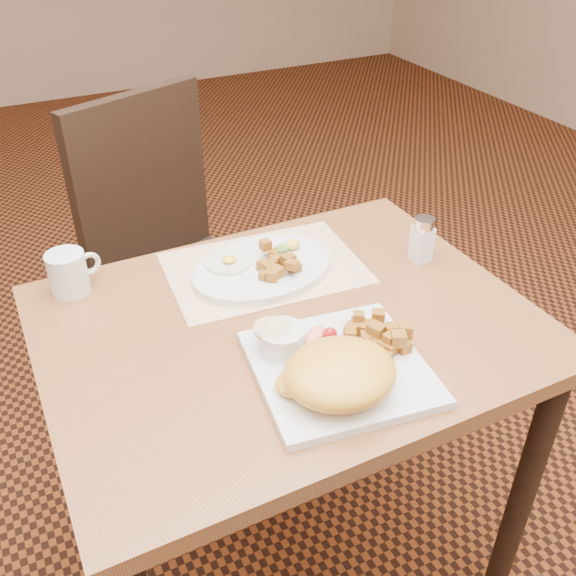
{
  "coord_description": "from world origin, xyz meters",
  "views": [
    {
      "loc": [
        -0.43,
        -0.86,
        1.48
      ],
      "look_at": [
        0.0,
        0.01,
        0.82
      ],
      "focal_mm": 40.0,
      "sensor_mm": 36.0,
      "label": 1
    }
  ],
  "objects_px": {
    "plate_square": "(339,368)",
    "salt_shaker": "(422,239)",
    "coffee_mug": "(69,272)",
    "chair_far": "(174,254)",
    "table": "(289,365)",
    "plate_oval": "(263,269)"
  },
  "relations": [
    {
      "from": "plate_square",
      "to": "salt_shaker",
      "type": "height_order",
      "value": "salt_shaker"
    },
    {
      "from": "salt_shaker",
      "to": "coffee_mug",
      "type": "height_order",
      "value": "salt_shaker"
    },
    {
      "from": "chair_far",
      "to": "salt_shaker",
      "type": "xyz_separation_m",
      "value": [
        0.37,
        -0.6,
        0.26
      ]
    },
    {
      "from": "chair_far",
      "to": "plate_square",
      "type": "relative_size",
      "value": 3.46
    },
    {
      "from": "table",
      "to": "plate_square",
      "type": "relative_size",
      "value": 3.21
    },
    {
      "from": "table",
      "to": "plate_oval",
      "type": "bearing_deg",
      "value": 81.76
    },
    {
      "from": "table",
      "to": "plate_oval",
      "type": "xyz_separation_m",
      "value": [
        0.02,
        0.17,
        0.12
      ]
    },
    {
      "from": "chair_far",
      "to": "plate_oval",
      "type": "xyz_separation_m",
      "value": [
        0.05,
        -0.5,
        0.22
      ]
    },
    {
      "from": "plate_square",
      "to": "coffee_mug",
      "type": "bearing_deg",
      "value": 128.28
    },
    {
      "from": "chair_far",
      "to": "plate_oval",
      "type": "height_order",
      "value": "chair_far"
    },
    {
      "from": "table",
      "to": "chair_far",
      "type": "height_order",
      "value": "chair_far"
    },
    {
      "from": "plate_square",
      "to": "chair_far",
      "type": "bearing_deg",
      "value": 92.58
    },
    {
      "from": "salt_shaker",
      "to": "coffee_mug",
      "type": "xyz_separation_m",
      "value": [
        -0.69,
        0.21,
        -0.01
      ]
    },
    {
      "from": "chair_far",
      "to": "salt_shaker",
      "type": "relative_size",
      "value": 9.7
    },
    {
      "from": "plate_oval",
      "to": "salt_shaker",
      "type": "relative_size",
      "value": 3.05
    },
    {
      "from": "table",
      "to": "salt_shaker",
      "type": "xyz_separation_m",
      "value": [
        0.35,
        0.07,
        0.16
      ]
    },
    {
      "from": "plate_oval",
      "to": "salt_shaker",
      "type": "height_order",
      "value": "salt_shaker"
    },
    {
      "from": "table",
      "to": "plate_oval",
      "type": "height_order",
      "value": "plate_oval"
    },
    {
      "from": "salt_shaker",
      "to": "coffee_mug",
      "type": "relative_size",
      "value": 0.93
    },
    {
      "from": "table",
      "to": "plate_square",
      "type": "xyz_separation_m",
      "value": [
        0.01,
        -0.17,
        0.12
      ]
    },
    {
      "from": "plate_oval",
      "to": "salt_shaker",
      "type": "xyz_separation_m",
      "value": [
        0.32,
        -0.1,
        0.04
      ]
    },
    {
      "from": "plate_square",
      "to": "salt_shaker",
      "type": "xyz_separation_m",
      "value": [
        0.34,
        0.23,
        0.04
      ]
    }
  ]
}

